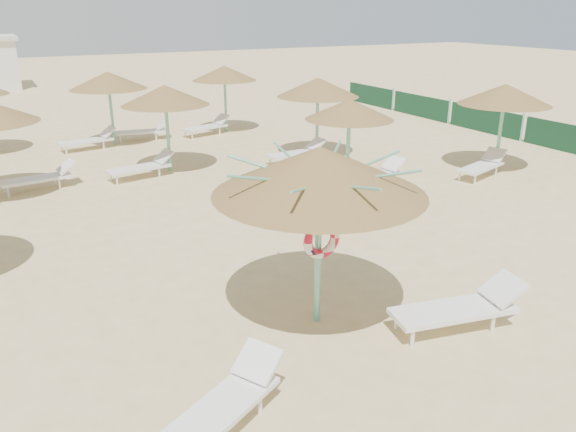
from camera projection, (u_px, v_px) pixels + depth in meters
name	position (u px, v px, depth m)	size (l,w,h in m)	color
ground	(324.00, 331.00, 9.05)	(120.00, 120.00, 0.00)	#DFC588
main_palapa	(320.00, 171.00, 8.46)	(3.30, 3.30, 2.96)	#6AB89B
lounger_main_a	(225.00, 402.00, 6.90)	(1.98, 1.44, 0.71)	white
lounger_main_b	(461.00, 307.00, 9.01)	(2.26, 1.06, 0.79)	white
palapa_field	(178.00, 97.00, 17.29)	(19.08, 13.46, 2.72)	#6AB89B
windbreak_fence	(485.00, 120.00, 23.31)	(0.08, 19.84, 1.10)	#1A4F2E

